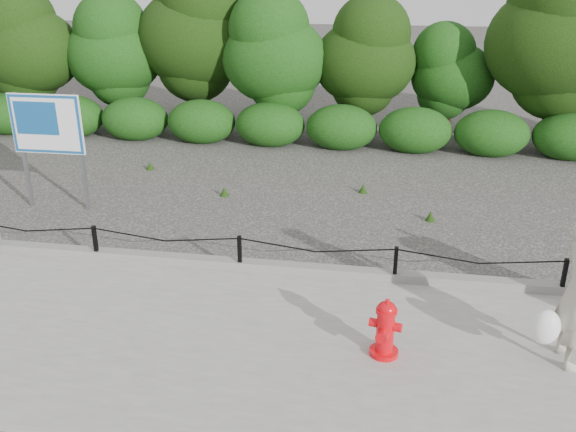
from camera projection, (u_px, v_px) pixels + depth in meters
The scene contains 7 objects.
ground at pixel (240, 274), 10.04m from camera, with size 90.00×90.00×0.00m, color #2D2B28.
sidewalk at pixel (206, 340), 8.20m from camera, with size 14.00×4.00×0.08m, color gray.
curb at pixel (241, 264), 10.03m from camera, with size 14.00×0.22×0.14m, color slate.
chain_barrier at pixel (240, 249), 9.86m from camera, with size 10.06×0.06×0.60m.
treeline at pixel (320, 45), 17.13m from camera, with size 20.31×3.98×5.08m.
fire_hydrant at pixel (385, 329), 7.68m from camera, with size 0.44×0.46×0.80m.
advertising_sign at pixel (47, 129), 12.09m from camera, with size 1.49×0.14×2.39m.
Camera 1 is at (2.23, -8.66, 4.73)m, focal length 38.00 mm.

